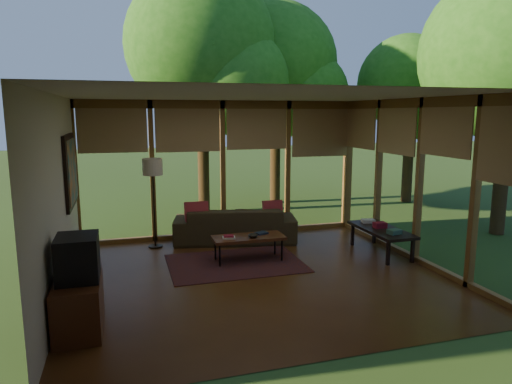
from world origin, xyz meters
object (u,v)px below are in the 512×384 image
object	(u,v)px
television	(78,258)
coffee_table	(248,238)
sofa	(235,224)
media_cabinet	(79,304)
floor_lamp	(153,172)
side_console	(381,231)

from	to	relation	value
television	coffee_table	xyz separation A→B (m)	(2.50, 1.83, -0.46)
sofa	media_cabinet	size ratio (longest dim) A/B	2.31
television	floor_lamp	xyz separation A→B (m)	(1.05, 3.08, 0.56)
television	side_console	xyz separation A→B (m)	(4.85, 1.57, -0.44)
sofa	coffee_table	world-z (taller)	sofa
coffee_table	side_console	xyz separation A→B (m)	(2.35, -0.26, 0.02)
side_console	floor_lamp	bearing A→B (deg)	158.24
sofa	side_console	size ratio (longest dim) A/B	1.65
floor_lamp	coffee_table	xyz separation A→B (m)	(1.45, -1.26, -1.01)
sofa	coffee_table	xyz separation A→B (m)	(-0.07, -1.24, 0.05)
coffee_table	media_cabinet	bearing A→B (deg)	-144.00
sofa	floor_lamp	bearing A→B (deg)	11.77
floor_lamp	side_console	size ratio (longest dim) A/B	1.18
television	coffee_table	size ratio (longest dim) A/B	0.46
media_cabinet	floor_lamp	world-z (taller)	floor_lamp
television	coffee_table	bearing A→B (deg)	36.22
sofa	television	bearing A→B (deg)	62.55
floor_lamp	coffee_table	distance (m)	2.17
media_cabinet	coffee_table	bearing A→B (deg)	36.00
sofa	media_cabinet	xyz separation A→B (m)	(-2.59, -3.06, -0.04)
floor_lamp	side_console	world-z (taller)	floor_lamp
floor_lamp	media_cabinet	bearing A→B (deg)	-109.15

